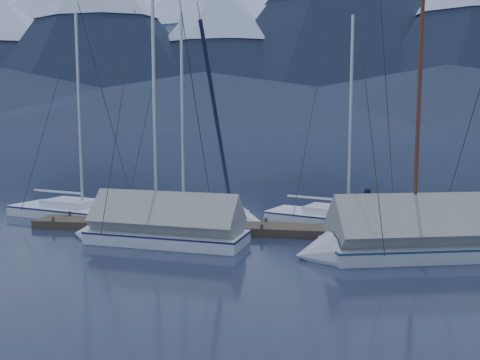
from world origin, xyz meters
name	(u,v)px	position (x,y,z in m)	size (l,w,h in m)	color
ground	(231,244)	(0.00, 0.00, 0.00)	(1000.00, 1000.00, 0.00)	black
mountain_range	(331,48)	(4.12, 370.45, 58.65)	(877.00, 584.00, 150.50)	#475675
dock	(240,230)	(0.00, 2.00, 0.11)	(18.00, 1.50, 0.54)	#382D23
mooring_posts	(228,224)	(-0.50, 2.00, 0.35)	(15.12, 1.52, 0.35)	#382D23
sailboat_open_left	(92,215)	(-7.42, 3.73, 0.18)	(8.20, 4.23, 10.44)	silver
sailboat_open_mid	(194,218)	(-2.49, 3.95, 0.18)	(8.10, 3.95, 10.33)	white
sailboat_open_right	(360,223)	(4.96, 3.99, 0.18)	(7.80, 4.66, 9.97)	white
sailboat_covered_near	(409,241)	(6.32, -0.64, 0.52)	(8.38, 4.56, 10.43)	silver
sailboat_covered_far	(153,230)	(-2.97, -0.22, 0.48)	(7.28, 3.15, 9.92)	silver
person	(368,208)	(5.17, 2.45, 1.13)	(0.58, 0.38, 1.58)	black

